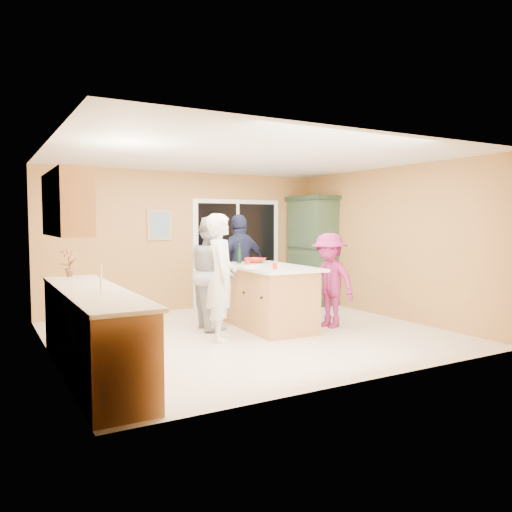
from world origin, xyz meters
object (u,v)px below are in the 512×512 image
green_hutch (312,251)px  woman_navy (240,265)px  kitchen_island (269,299)px  woman_magenta (329,280)px  woman_white (221,277)px  woman_grey (212,273)px

green_hutch → woman_navy: (-1.96, -0.57, -0.17)m
kitchen_island → woman_magenta: (0.86, -0.43, 0.28)m
woman_navy → woman_magenta: bearing=108.4°
kitchen_island → woman_magenta: size_ratio=1.28×
woman_white → woman_navy: woman_navy is taller
woman_navy → woman_magenta: (0.80, -1.50, -0.15)m
woman_white → woman_magenta: 1.86m
green_hutch → woman_magenta: (-1.17, -2.07, -0.32)m
green_hutch → woman_grey: green_hutch is taller
woman_navy → woman_magenta: woman_navy is taller
woman_magenta → woman_white: bearing=-102.8°
kitchen_island → woman_white: (-1.00, -0.38, 0.43)m
woman_white → woman_magenta: size_ratio=1.20×
kitchen_island → woman_grey: bearing=156.0°
green_hutch → woman_magenta: size_ratio=1.47×
woman_grey → woman_magenta: (1.65, -0.81, -0.13)m
kitchen_island → green_hutch: bearing=41.3°
woman_white → green_hutch: bearing=-32.3°
woman_grey → woman_navy: size_ratio=0.97×
woman_white → woman_grey: bearing=8.9°
kitchen_island → woman_white: bearing=-157.0°
woman_white → woman_grey: woman_white is taller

